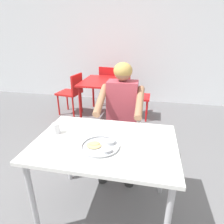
{
  "coord_description": "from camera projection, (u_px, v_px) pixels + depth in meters",
  "views": [
    {
      "loc": [
        0.32,
        -1.25,
        1.56
      ],
      "look_at": [
        0.01,
        0.29,
        0.91
      ],
      "focal_mm": 30.87,
      "sensor_mm": 36.0,
      "label": 1
    }
  ],
  "objects": [
    {
      "name": "chair_red_far",
      "position": [
        110.0,
        83.0,
        4.32
      ],
      "size": [
        0.51,
        0.5,
        0.86
      ],
      "color": "red",
      "rests_on": "ground"
    },
    {
      "name": "chair_red_left",
      "position": [
        72.0,
        91.0,
        3.78
      ],
      "size": [
        0.48,
        0.46,
        0.82
      ],
      "color": "red",
      "rests_on": "ground"
    },
    {
      "name": "table_foreground",
      "position": [
        105.0,
        150.0,
        1.57
      ],
      "size": [
        1.12,
        0.78,
        0.76
      ],
      "color": "white",
      "rests_on": "ground"
    },
    {
      "name": "thali_tray",
      "position": [
        101.0,
        146.0,
        1.45
      ],
      "size": [
        0.3,
        0.3,
        0.03
      ],
      "color": "#B7BABF",
      "rests_on": "table_foreground"
    },
    {
      "name": "drinking_cup",
      "position": [
        56.0,
        128.0,
        1.64
      ],
      "size": [
        0.06,
        0.06,
        0.09
      ],
      "color": "silver",
      "rests_on": "table_foreground"
    },
    {
      "name": "ground_plane",
      "position": [
        105.0,
        215.0,
        1.8
      ],
      "size": [
        12.0,
        12.0,
        0.05
      ],
      "primitive_type": "cube",
      "color": "slate"
    },
    {
      "name": "chair_foreground",
      "position": [
        123.0,
        123.0,
        2.44
      ],
      "size": [
        0.44,
        0.43,
        0.83
      ],
      "color": "silver",
      "rests_on": "ground"
    },
    {
      "name": "diner_foreground",
      "position": [
        121.0,
        110.0,
        2.15
      ],
      "size": [
        0.49,
        0.55,
        1.27
      ],
      "color": "#2E2E2E",
      "rests_on": "ground"
    },
    {
      "name": "table_background_red",
      "position": [
        103.0,
        85.0,
        3.68
      ],
      "size": [
        0.76,
        0.94,
        0.71
      ],
      "color": "red",
      "rests_on": "ground"
    },
    {
      "name": "chair_red_right",
      "position": [
        134.0,
        93.0,
        3.63
      ],
      "size": [
        0.44,
        0.41,
        0.88
      ],
      "color": "red",
      "rests_on": "ground"
    },
    {
      "name": "back_wall",
      "position": [
        140.0,
        25.0,
        4.14
      ],
      "size": [
        12.0,
        0.12,
        3.4
      ],
      "primitive_type": "cube",
      "color": "silver",
      "rests_on": "ground"
    }
  ]
}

